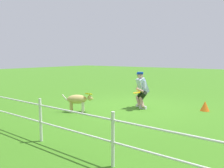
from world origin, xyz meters
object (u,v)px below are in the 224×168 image
object	(u,v)px
dog	(78,100)
frisbee_held	(137,93)
frisbee_flying	(89,94)
training_cone	(205,106)
person	(142,89)

from	to	relation	value
dog	frisbee_held	distance (m)	1.99
frisbee_flying	training_cone	distance (m)	3.96
person	dog	size ratio (longest dim) A/B	1.40
dog	training_cone	bearing A→B (deg)	3.24
frisbee_flying	frisbee_held	world-z (taller)	frisbee_flying
frisbee_held	training_cone	world-z (taller)	frisbee_held
frisbee_flying	frisbee_held	xyz separation A→B (m)	(-1.16, -1.16, 0.00)
training_cone	person	bearing A→B (deg)	23.98
person	dog	world-z (taller)	person
dog	training_cone	distance (m)	4.29
dog	person	bearing A→B (deg)	16.33
person	dog	distance (m)	2.27
frisbee_held	training_cone	size ratio (longest dim) A/B	0.73
person	frisbee_held	xyz separation A→B (m)	(-0.02, 0.39, -0.09)
dog	frisbee_flying	size ratio (longest dim) A/B	3.69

